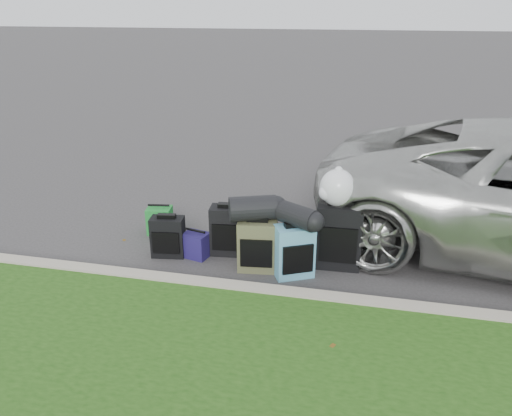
% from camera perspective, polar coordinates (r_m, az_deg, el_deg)
% --- Properties ---
extents(ground, '(120.00, 120.00, 0.00)m').
position_cam_1_polar(ground, '(6.31, 0.50, -5.37)').
color(ground, '#383535').
rests_on(ground, ground).
extents(curb, '(120.00, 0.18, 0.15)m').
position_cam_1_polar(curb, '(5.43, -1.72, -9.46)').
color(curb, '#9E937F').
rests_on(curb, ground).
extents(suitcase_small_black, '(0.43, 0.28, 0.51)m').
position_cam_1_polar(suitcase_small_black, '(6.29, -10.03, -3.26)').
color(suitcase_small_black, black).
rests_on(suitcase_small_black, ground).
extents(suitcase_large_black_left, '(0.46, 0.30, 0.62)m').
position_cam_1_polar(suitcase_large_black_left, '(6.24, -3.19, -2.57)').
color(suitcase_large_black_left, black).
rests_on(suitcase_large_black_left, ground).
extents(suitcase_olive, '(0.48, 0.33, 0.62)m').
position_cam_1_polar(suitcase_olive, '(5.86, 0.17, -4.27)').
color(suitcase_olive, '#404128').
rests_on(suitcase_olive, ground).
extents(suitcase_teal, '(0.50, 0.43, 0.62)m').
position_cam_1_polar(suitcase_teal, '(5.74, 4.37, -4.95)').
color(suitcase_teal, teal).
rests_on(suitcase_teal, ground).
extents(suitcase_large_black_right, '(0.53, 0.33, 0.79)m').
position_cam_1_polar(suitcase_large_black_right, '(5.98, 9.45, -3.16)').
color(suitcase_large_black_right, black).
rests_on(suitcase_large_black_right, ground).
extents(tote_green, '(0.36, 0.30, 0.37)m').
position_cam_1_polar(tote_green, '(6.96, -10.94, -1.39)').
color(tote_green, '#1C822E').
rests_on(tote_green, ground).
extents(tote_navy, '(0.34, 0.29, 0.32)m').
position_cam_1_polar(tote_navy, '(6.25, -6.84, -4.23)').
color(tote_navy, '#1F1752').
rests_on(tote_navy, ground).
extents(duffel_left, '(0.60, 0.46, 0.29)m').
position_cam_1_polar(duffel_left, '(5.71, -0.37, -0.02)').
color(duffel_left, black).
rests_on(duffel_left, suitcase_olive).
extents(duffel_right, '(0.51, 0.45, 0.25)m').
position_cam_1_polar(duffel_right, '(5.56, 4.81, -0.93)').
color(duffel_right, black).
rests_on(duffel_right, suitcase_teal).
extents(trash_bag, '(0.41, 0.41, 0.41)m').
position_cam_1_polar(trash_bag, '(5.75, 9.31, 2.31)').
color(trash_bag, white).
rests_on(trash_bag, suitcase_large_black_right).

